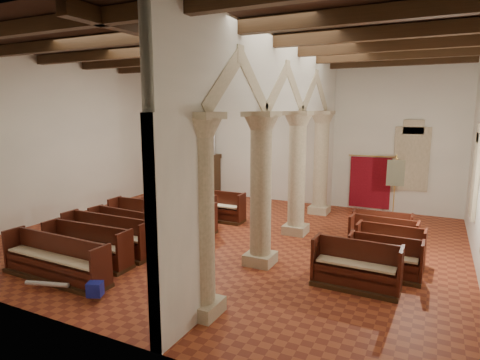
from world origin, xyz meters
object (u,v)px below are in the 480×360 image
pipe_organ (199,167)px  lectern (205,184)px  processional_banner (393,204)px  nave_pew_0 (55,265)px  aisle_pew_0 (356,273)px

pipe_organ → lectern: bearing=-22.7°
processional_banner → nave_pew_0: 10.93m
aisle_pew_0 → processional_banner: bearing=88.9°
pipe_organ → nave_pew_0: size_ratio=1.39×
pipe_organ → processional_banner: pipe_organ is taller
nave_pew_0 → aisle_pew_0: 7.22m
lectern → nave_pew_0: 10.06m
lectern → pipe_organ: bearing=147.0°
processional_banner → aisle_pew_0: size_ratio=1.29×
lectern → processional_banner: processional_banner is taller
processional_banner → pipe_organ: bearing=157.8°
lectern → aisle_pew_0: bearing=-50.9°
lectern → aisle_pew_0: lectern is taller
nave_pew_0 → aisle_pew_0: bearing=23.5°
lectern → nave_pew_0: (1.69, -9.92, -0.21)m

